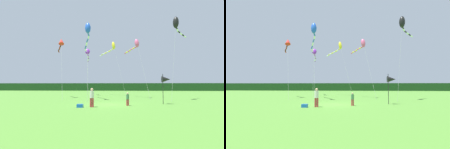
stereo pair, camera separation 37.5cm
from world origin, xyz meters
The scene contains 12 objects.
ground_plane centered at (0.00, 0.00, 0.00)m, with size 120.00×120.00×0.00m, color #4C842D.
distant_treeline centered at (0.00, 45.00, 1.39)m, with size 108.00×3.35×2.79m, color #193D19.
person_adult centered at (-1.36, -2.28, 0.99)m, with size 0.39×0.39×1.77m.
person_child centered at (2.01, -0.99, 0.73)m, with size 0.29×0.29×1.31m.
cooler_box centered at (-2.40, -2.59, 0.15)m, with size 0.54×0.44×0.30m, color #1959B2.
banner_flag_pole centered at (6.23, 0.60, 2.65)m, with size 0.90×0.70×3.27m.
kite_rainbow centered at (3.68, 9.18, 8.69)m, with size 3.68×5.30×9.61m.
kite_blue centered at (-3.40, 5.06, 9.66)m, with size 1.98×7.32×10.76m.
kite_red centered at (-8.58, 8.55, 9.02)m, with size 3.38×6.84×9.81m.
kite_black centered at (9.13, 5.69, 10.73)m, with size 3.69×4.33×11.75m.
kite_purple centered at (-5.61, 15.48, 8.60)m, with size 1.94×8.36×9.49m.
kite_yellow centered at (-0.61, 15.10, 9.65)m, with size 5.66×6.17×10.76m.
Camera 1 is at (1.52, -17.78, 2.04)m, focal length 26.65 mm.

